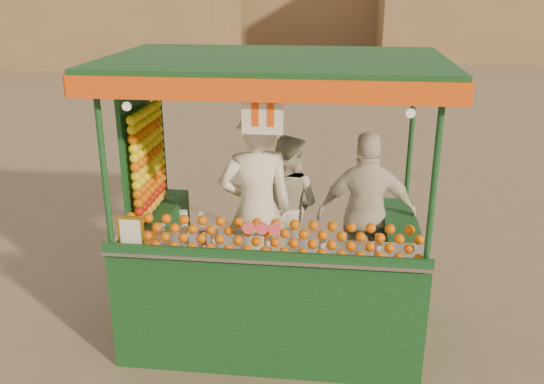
# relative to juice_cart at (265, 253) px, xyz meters

# --- Properties ---
(ground) EXTENTS (90.00, 90.00, 0.00)m
(ground) POSITION_rel_juice_cart_xyz_m (-0.06, -0.03, -0.90)
(ground) COLOR #695F4B
(ground) RESTS_ON ground
(building_right) EXTENTS (9.00, 6.00, 5.00)m
(building_right) POSITION_rel_juice_cart_xyz_m (6.94, 23.97, 1.60)
(building_right) COLOR #927253
(building_right) RESTS_ON ground
(juice_cart) EXTENTS (3.03, 1.96, 2.75)m
(juice_cart) POSITION_rel_juice_cart_xyz_m (0.00, 0.00, 0.00)
(juice_cart) COLOR #103D1C
(juice_cart) RESTS_ON ground
(vendor_left) EXTENTS (0.83, 0.67, 1.97)m
(vendor_left) POSITION_rel_juice_cart_xyz_m (-0.10, 0.09, 0.40)
(vendor_left) COLOR white
(vendor_left) RESTS_ON ground
(vendor_middle) EXTENTS (0.93, 0.84, 1.57)m
(vendor_middle) POSITION_rel_juice_cart_xyz_m (0.14, 0.76, 0.20)
(vendor_middle) COLOR beige
(vendor_middle) RESTS_ON ground
(vendor_right) EXTENTS (1.03, 0.49, 1.70)m
(vendor_right) POSITION_rel_juice_cart_xyz_m (0.97, 0.44, 0.27)
(vendor_right) COLOR white
(vendor_right) RESTS_ON ground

